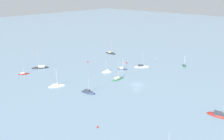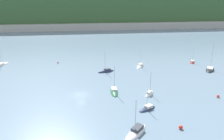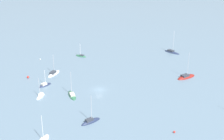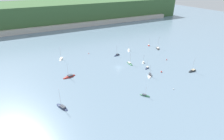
{
  "view_description": "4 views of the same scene",
  "coord_description": "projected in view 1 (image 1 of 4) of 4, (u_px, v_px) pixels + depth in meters",
  "views": [
    {
      "loc": [
        -49.8,
        70.97,
        38.29
      ],
      "look_at": [
        15.9,
        -1.63,
        2.45
      ],
      "focal_mm": 35.0,
      "sensor_mm": 36.0,
      "label": 1
    },
    {
      "loc": [
        1.59,
        -58.84,
        27.58
      ],
      "look_at": [
        11.68,
        17.53,
        1.27
      ],
      "focal_mm": 35.0,
      "sensor_mm": 36.0,
      "label": 2
    },
    {
      "loc": [
        33.26,
        93.98,
        47.55
      ],
      "look_at": [
        -8.11,
        -7.92,
        3.42
      ],
      "focal_mm": 50.0,
      "sensor_mm": 36.0,
      "label": 3
    },
    {
      "loc": [
        -55.7,
        -96.58,
        55.58
      ],
      "look_at": [
        -7.49,
        -4.51,
        1.55
      ],
      "focal_mm": 28.0,
      "sensor_mm": 36.0,
      "label": 4
    }
  ],
  "objects": [
    {
      "name": "sailboat_7",
      "position": [
        88.0,
        93.0,
        86.51
      ],
      "size": [
        6.7,
        3.62,
        9.25
      ],
      "rotation": [
        0.0,
        0.0,
        3.44
      ],
      "color": "#232D4C",
      "rests_on": "ground_plane"
    },
    {
      "name": "mooring_buoy_3",
      "position": [
        157.0,
        58.0,
        129.87
      ],
      "size": [
        0.54,
        0.54,
        0.54
      ],
      "color": "white",
      "rests_on": "ground_plane"
    },
    {
      "name": "sailboat_2",
      "position": [
        24.0,
        74.0,
        105.68
      ],
      "size": [
        3.9,
        5.43,
        7.58
      ],
      "rotation": [
        0.0,
        0.0,
        4.22
      ],
      "color": "maroon",
      "rests_on": "ground_plane"
    },
    {
      "name": "mooring_buoy_0",
      "position": [
        88.0,
        62.0,
        123.17
      ],
      "size": [
        0.77,
        0.77,
        0.77
      ],
      "color": "red",
      "rests_on": "ground_plane"
    },
    {
      "name": "sailboat_9",
      "position": [
        57.0,
        86.0,
        92.34
      ],
      "size": [
        5.24,
        7.19,
        8.4
      ],
      "rotation": [
        0.0,
        0.0,
        4.2
      ],
      "color": "white",
      "rests_on": "ground_plane"
    },
    {
      "name": "mooring_buoy_2",
      "position": [
        127.0,
        62.0,
        121.65
      ],
      "size": [
        0.88,
        0.88,
        0.88
      ],
      "color": "red",
      "rests_on": "ground_plane"
    },
    {
      "name": "ground_plane",
      "position": [
        137.0,
        85.0,
        93.95
      ],
      "size": [
        600.0,
        600.0,
        0.0
      ],
      "primitive_type": "plane",
      "color": "slate"
    },
    {
      "name": "sailboat_1",
      "position": [
        122.0,
        69.0,
        112.25
      ],
      "size": [
        5.57,
        4.21,
        6.54
      ],
      "rotation": [
        0.0,
        0.0,
        3.64
      ],
      "color": "#232D4C",
      "rests_on": "ground_plane"
    },
    {
      "name": "mooring_buoy_1",
      "position": [
        97.0,
        127.0,
        64.57
      ],
      "size": [
        0.6,
        0.6,
        0.6
      ],
      "color": "red",
      "rests_on": "ground_plane"
    },
    {
      "name": "sailboat_0",
      "position": [
        221.0,
        116.0,
        70.37
      ],
      "size": [
        9.0,
        4.42,
        10.92
      ],
      "rotation": [
        0.0,
        0.0,
        3.33
      ],
      "color": "maroon",
      "rests_on": "ground_plane"
    },
    {
      "name": "sailboat_12",
      "position": [
        184.0,
        66.0,
        116.74
      ],
      "size": [
        4.83,
        5.56,
        6.66
      ],
      "rotation": [
        0.0,
        0.0,
        5.37
      ],
      "color": "#2D6647",
      "rests_on": "ground_plane"
    },
    {
      "name": "sailboat_5",
      "position": [
        142.0,
        67.0,
        115.59
      ],
      "size": [
        7.02,
        7.31,
        8.76
      ],
      "rotation": [
        0.0,
        0.0,
        3.97
      ],
      "color": "white",
      "rests_on": "ground_plane"
    },
    {
      "name": "sailboat_3",
      "position": [
        107.0,
        72.0,
        108.3
      ],
      "size": [
        4.22,
        4.77,
        7.61
      ],
      "rotation": [
        0.0,
        0.0,
        0.9
      ],
      "color": "white",
      "rests_on": "ground_plane"
    },
    {
      "name": "sailboat_10",
      "position": [
        111.0,
        53.0,
        140.27
      ],
      "size": [
        7.81,
        3.23,
        11.13
      ],
      "rotation": [
        0.0,
        0.0,
        3.25
      ],
      "color": "black",
      "rests_on": "ground_plane"
    },
    {
      "name": "sailboat_11",
      "position": [
        118.0,
        79.0,
        99.73
      ],
      "size": [
        2.55,
        7.76,
        9.25
      ],
      "rotation": [
        0.0,
        0.0,
        4.66
      ],
      "color": "#2D6647",
      "rests_on": "ground_plane"
    },
    {
      "name": "sailboat_6",
      "position": [
        40.0,
        68.0,
        114.21
      ],
      "size": [
        7.53,
        9.0,
        11.77
      ],
      "rotation": [
        0.0,
        0.0,
        0.96
      ],
      "color": "black",
      "rests_on": "ground_plane"
    }
  ]
}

